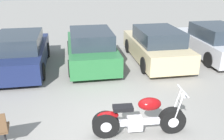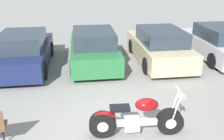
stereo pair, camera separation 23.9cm
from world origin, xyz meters
name	(u,v)px [view 1 (the left image)]	position (x,y,z in m)	size (l,w,h in m)	color
ground_plane	(118,128)	(0.00, 0.00, 0.00)	(60.00, 60.00, 0.00)	gray
motorcycle	(139,118)	(0.40, -0.28, 0.41)	(2.14, 0.62, 1.06)	black
parked_car_navy	(21,52)	(-2.85, 4.47, 0.65)	(1.84, 4.16, 1.39)	#19234C
parked_car_green	(91,48)	(-0.21, 4.60, 0.65)	(1.84, 4.16, 1.39)	#286B38
parked_car_champagne	(156,46)	(2.44, 4.45, 0.65)	(1.84, 4.16, 1.39)	#C6B284
parked_car_silver	(213,42)	(5.08, 4.63, 0.65)	(1.84, 4.16, 1.39)	#BCBCC1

